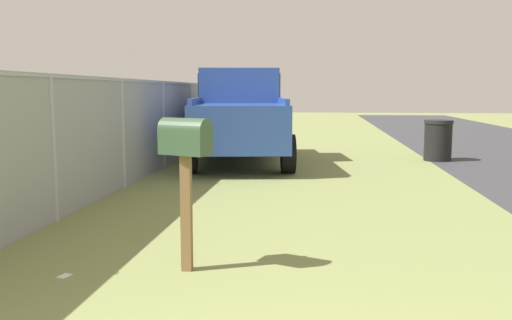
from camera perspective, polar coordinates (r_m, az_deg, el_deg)
name	(u,v)px	position (r m, az deg, el deg)	size (l,w,h in m)	color
mailbox	(185,150)	(4.79, -7.37, 1.01)	(0.36, 0.49, 1.36)	brown
pickup_truck	(239,113)	(12.34, -1.75, 4.92)	(5.17, 2.71, 2.09)	#284793
trash_bin	(438,140)	(13.22, 18.43, 1.96)	(0.64, 0.64, 0.93)	black
fence_section	(122,130)	(9.19, -13.75, 3.11)	(14.22, 0.07, 1.80)	#9EA3A8
litter_wrapper_midfield_a	(64,276)	(5.11, -19.33, -11.30)	(0.12, 0.08, 0.01)	silver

